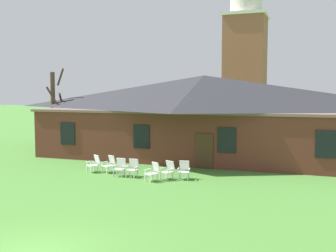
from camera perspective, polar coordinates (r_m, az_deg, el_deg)
name	(u,v)px	position (r m, az deg, el deg)	size (l,w,h in m)	color
brick_building	(204,115)	(29.07, 5.07, 1.61)	(22.47, 10.40, 5.73)	brown
dome_tower	(245,55)	(50.77, 10.88, 9.81)	(5.18, 5.18, 19.60)	#93563D
lawn_chair_by_porch	(94,163)	(23.46, -10.39, -5.21)	(0.84, 0.87, 0.96)	white
lawn_chair_near_door	(109,164)	(23.17, -8.29, -5.30)	(0.81, 0.85, 0.96)	white
lawn_chair_left_end	(120,167)	(22.15, -6.82, -5.77)	(0.66, 0.69, 0.96)	white
lawn_chair_middle	(133,168)	(21.87, -5.03, -5.89)	(0.64, 0.67, 0.96)	silver
lawn_chair_right_end	(153,171)	(20.81, -2.11, -6.43)	(0.84, 0.86, 0.96)	silver
lawn_chair_far_side	(168,170)	(21.20, 0.00, -6.21)	(0.78, 0.83, 0.96)	silver
lawn_chair_under_eave	(184,170)	(21.22, 2.28, -6.21)	(0.72, 0.76, 0.96)	silver
bare_tree_beside_building	(54,108)	(33.41, -15.87, 2.51)	(1.24, 1.79, 6.43)	brown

